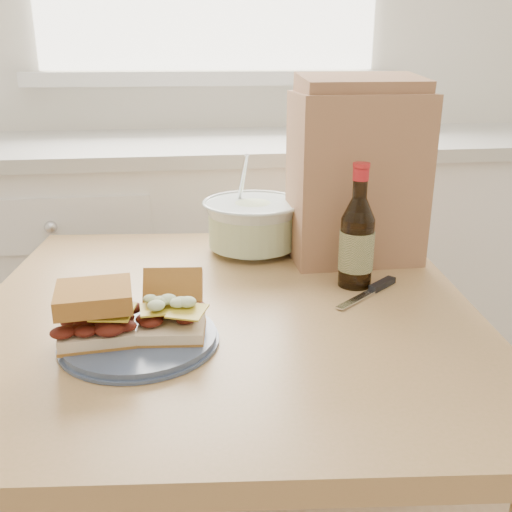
{
  "coord_description": "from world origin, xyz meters",
  "views": [
    {
      "loc": [
        -0.15,
        -0.2,
        1.2
      ],
      "look_at": [
        -0.01,
        0.8,
        0.84
      ],
      "focal_mm": 40.0,
      "sensor_mm": 36.0,
      "label": 1
    }
  ],
  "objects": [
    {
      "name": "knife",
      "position": [
        0.23,
        0.79,
        0.77
      ],
      "size": [
        0.16,
        0.13,
        0.01
      ],
      "rotation": [
        0.0,
        0.0,
        0.68
      ],
      "color": "silver",
      "rests_on": "dining_table"
    },
    {
      "name": "sandwich_right",
      "position": [
        -0.17,
        0.65,
        0.81
      ],
      "size": [
        0.11,
        0.15,
        0.09
      ],
      "rotation": [
        0.0,
        0.0,
        -0.11
      ],
      "color": "beige",
      "rests_on": "plate"
    },
    {
      "name": "beer_bottle",
      "position": [
        0.2,
        0.83,
        0.86
      ],
      "size": [
        0.07,
        0.07,
        0.25
      ],
      "rotation": [
        0.0,
        0.0,
        -0.19
      ],
      "color": "black",
      "rests_on": "dining_table"
    },
    {
      "name": "cabinet_run",
      "position": [
        -0.0,
        1.7,
        0.47
      ],
      "size": [
        2.5,
        0.64,
        0.94
      ],
      "color": "white",
      "rests_on": "ground"
    },
    {
      "name": "plate",
      "position": [
        -0.22,
        0.64,
        0.77
      ],
      "size": [
        0.25,
        0.25,
        0.02
      ],
      "primitive_type": "cylinder",
      "color": "#414F69",
      "rests_on": "dining_table"
    },
    {
      "name": "sandwich_left",
      "position": [
        -0.28,
        0.64,
        0.82
      ],
      "size": [
        0.13,
        0.12,
        0.09
      ],
      "rotation": [
        0.0,
        0.0,
        0.09
      ],
      "color": "beige",
      "rests_on": "plate"
    },
    {
      "name": "wall_back",
      "position": [
        0.0,
        2.0,
        1.35
      ],
      "size": [
        4.0,
        0.02,
        2.7
      ],
      "primitive_type": "cube",
      "color": "silver",
      "rests_on": "ground"
    },
    {
      "name": "coleslaw_bowl",
      "position": [
        0.02,
        1.06,
        0.82
      ],
      "size": [
        0.23,
        0.23,
        0.23
      ],
      "color": "silver",
      "rests_on": "dining_table"
    },
    {
      "name": "paper_bag",
      "position": [
        0.24,
        0.99,
        0.95
      ],
      "size": [
        0.28,
        0.18,
        0.36
      ],
      "primitive_type": "cube",
      "rotation": [
        0.0,
        0.0,
        0.0
      ],
      "color": "#A16E4E",
      "rests_on": "dining_table"
    },
    {
      "name": "dining_table",
      "position": [
        -0.07,
        0.76,
        0.65
      ],
      "size": [
        1.01,
        1.01,
        0.76
      ],
      "rotation": [
        0.0,
        0.0,
        -0.11
      ],
      "color": "tan",
      "rests_on": "ground"
    }
  ]
}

